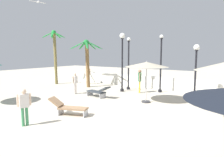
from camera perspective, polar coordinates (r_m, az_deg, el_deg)
name	(u,v)px	position (r m, az deg, el deg)	size (l,w,h in m)	color
ground_plane	(77,112)	(10.70, -9.64, -9.17)	(56.00, 56.00, 0.00)	beige
boundary_wall	(150,82)	(17.85, 10.60, -0.99)	(25.20, 0.30, 1.00)	silver
patio_umbrella_1	(147,65)	(12.38, 9.60, 3.74)	(2.59, 2.59, 2.51)	#333338
palm_tree_0	(87,57)	(18.01, -6.95, 6.08)	(2.88, 2.93, 4.13)	brown
palm_tree_1	(55,50)	(20.46, -15.60, 7.55)	(2.17, 2.25, 5.12)	olive
lamp_post_0	(122,53)	(15.78, 2.87, 7.03)	(0.42, 0.42, 4.48)	black
lamp_post_1	(161,62)	(15.91, 13.41, 4.44)	(0.29, 0.29, 4.33)	black
lamp_post_2	(129,62)	(16.73, 4.62, 4.73)	(0.30, 0.30, 4.22)	black
lamp_post_3	(196,65)	(14.03, 22.25, 3.50)	(0.38, 0.38, 3.52)	black
lounge_chair_0	(68,107)	(10.19, -12.03, -7.74)	(1.95, 1.18, 0.84)	#B7B7BC
lounge_chair_1	(98,91)	(13.89, -3.82, -3.59)	(1.91, 0.82, 0.82)	#B7B7BC
guest_0	(88,73)	(19.76, -6.78, 1.46)	(0.54, 0.34, 1.72)	silver
guest_1	(24,104)	(9.14, -23.21, -6.48)	(0.35, 0.53, 1.54)	#3F8C59
guest_2	(140,79)	(15.46, 7.70, -0.06)	(0.38, 0.50, 1.75)	gold
guest_3	(75,81)	(15.16, -10.26, -0.77)	(0.27, 0.56, 1.55)	silver
seagull_0	(38,2)	(17.52, -19.91, 19.38)	(0.47, 1.26, 0.14)	white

